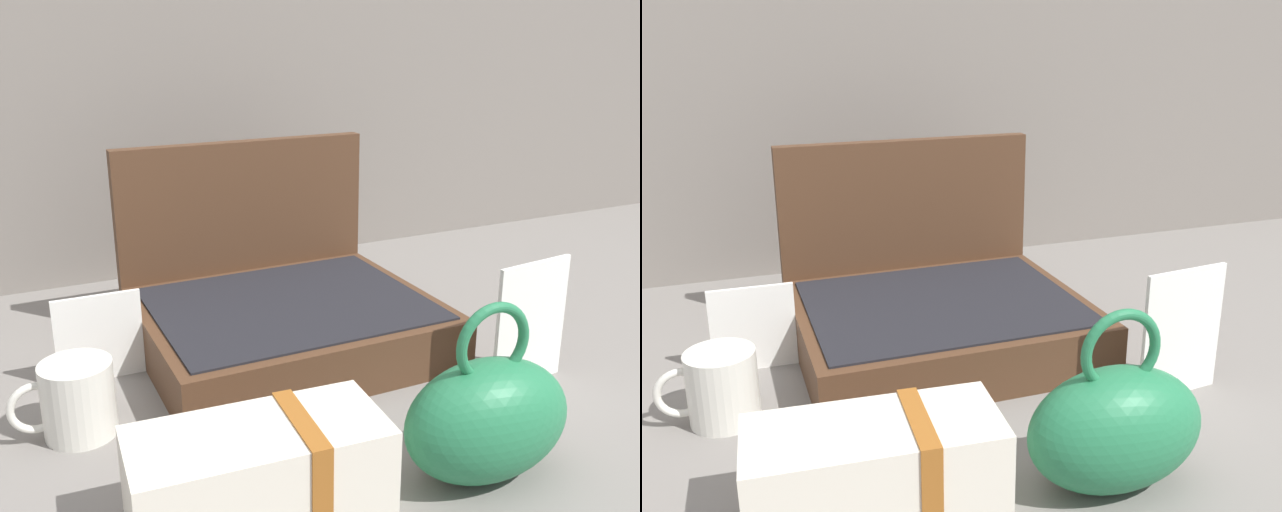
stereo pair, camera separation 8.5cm
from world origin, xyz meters
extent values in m
plane|color=slate|center=(0.00, 0.00, 0.00)|extent=(6.00, 6.00, 0.00)
cube|color=#4C301E|center=(0.04, 0.13, 0.04)|extent=(0.41, 0.34, 0.07)
cube|color=black|center=(0.04, 0.13, 0.07)|extent=(0.38, 0.30, 0.00)
cube|color=#4C301E|center=(0.04, 0.31, 0.14)|extent=(0.41, 0.02, 0.28)
ellipsoid|color=#237247|center=(0.11, -0.24, 0.07)|extent=(0.19, 0.11, 0.13)
torus|color=#237247|center=(0.11, -0.24, 0.15)|extent=(0.09, 0.01, 0.09)
cube|color=silver|center=(-0.13, -0.21, 0.05)|extent=(0.25, 0.13, 0.10)
cube|color=#99561E|center=(-0.09, -0.21, 0.05)|extent=(0.03, 0.11, 0.11)
cylinder|color=silver|center=(-0.26, 0.03, 0.04)|extent=(0.08, 0.08, 0.09)
torus|color=silver|center=(-0.31, 0.03, 0.04)|extent=(0.06, 0.01, 0.06)
cube|color=white|center=(0.29, -0.10, 0.08)|extent=(0.12, 0.02, 0.17)
cube|color=white|center=(-0.22, 0.16, 0.06)|extent=(0.11, 0.01, 0.12)
camera|label=1|loc=(-0.33, -0.75, 0.45)|focal=40.00mm
camera|label=2|loc=(-0.25, -0.78, 0.45)|focal=40.00mm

